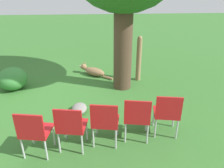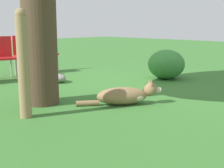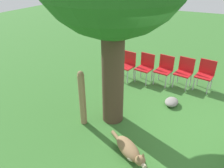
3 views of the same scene
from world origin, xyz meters
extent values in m
plane|color=#38702D|center=(0.00, 0.00, 0.00)|extent=(30.00, 30.00, 0.00)
cylinder|color=#4C3828|center=(-0.32, 1.09, 1.27)|extent=(0.46, 0.46, 2.54)
ellipsoid|color=olive|center=(-1.16, 0.36, 0.12)|extent=(0.66, 0.74, 0.24)
ellipsoid|color=#C6B293|center=(-1.27, 0.20, 0.11)|extent=(0.35, 0.35, 0.15)
sphere|color=olive|center=(-1.40, 0.04, 0.20)|extent=(0.25, 0.25, 0.18)
cylinder|color=#C6B293|center=(-1.46, -0.05, 0.19)|extent=(0.11, 0.11, 0.08)
cone|color=olive|center=(-1.36, 0.01, 0.31)|extent=(0.06, 0.06, 0.08)
cone|color=olive|center=(-1.44, 0.06, 0.31)|extent=(0.06, 0.06, 0.08)
cylinder|color=olive|center=(-0.88, 0.74, 0.04)|extent=(0.25, 0.30, 0.07)
cylinder|color=#937551|center=(-0.75, 1.60, 0.59)|extent=(0.14, 0.14, 1.19)
sphere|color=#937551|center=(-0.75, 1.60, 1.21)|extent=(0.13, 0.13, 0.13)
cube|color=red|center=(2.04, -0.56, 0.42)|extent=(0.49, 0.50, 0.04)
cube|color=red|center=(2.23, -0.59, 0.64)|extent=(0.11, 0.44, 0.41)
cylinder|color=#B7B7BC|center=(1.83, -0.71, 0.20)|extent=(0.03, 0.03, 0.40)
cylinder|color=#B7B7BC|center=(1.89, -0.34, 0.20)|extent=(0.03, 0.03, 0.40)
cylinder|color=#B7B7BC|center=(2.19, -0.77, 0.20)|extent=(0.03, 0.03, 0.40)
cylinder|color=#B7B7BC|center=(2.25, -0.40, 0.20)|extent=(0.03, 0.03, 0.40)
cube|color=red|center=(1.95, 0.00, 0.42)|extent=(0.49, 0.50, 0.04)
cube|color=red|center=(2.14, -0.04, 0.64)|extent=(0.11, 0.44, 0.41)
cylinder|color=#B7B7BC|center=(1.74, -0.16, 0.20)|extent=(0.03, 0.03, 0.40)
cylinder|color=#B7B7BC|center=(1.80, 0.21, 0.20)|extent=(0.03, 0.03, 0.40)
cylinder|color=#B7B7BC|center=(2.09, -0.22, 0.20)|extent=(0.03, 0.03, 0.40)
cylinder|color=#B7B7BC|center=(2.16, 0.15, 0.20)|extent=(0.03, 0.03, 0.40)
cube|color=red|center=(1.86, 0.55, 0.42)|extent=(0.49, 0.50, 0.04)
cube|color=red|center=(2.05, 0.52, 0.64)|extent=(0.11, 0.44, 0.41)
cylinder|color=#B7B7BC|center=(1.65, 0.39, 0.20)|extent=(0.03, 0.03, 0.40)
cylinder|color=#B7B7BC|center=(1.71, 0.77, 0.20)|extent=(0.03, 0.03, 0.40)
cylinder|color=#B7B7BC|center=(2.00, 0.33, 0.20)|extent=(0.03, 0.03, 0.40)
cylinder|color=#B7B7BC|center=(2.07, 0.71, 0.20)|extent=(0.03, 0.03, 0.40)
cube|color=red|center=(1.77, 1.10, 0.42)|extent=(0.49, 0.50, 0.04)
cube|color=red|center=(1.96, 1.07, 0.64)|extent=(0.11, 0.44, 0.41)
cylinder|color=#B7B7BC|center=(1.56, 0.95, 0.20)|extent=(0.03, 0.03, 0.40)
cylinder|color=#B7B7BC|center=(1.62, 1.32, 0.20)|extent=(0.03, 0.03, 0.40)
cylinder|color=#B7B7BC|center=(1.91, 0.89, 0.20)|extent=(0.03, 0.03, 0.40)
cylinder|color=#B7B7BC|center=(1.98, 1.26, 0.20)|extent=(0.03, 0.03, 0.40)
cube|color=red|center=(1.68, 1.66, 0.42)|extent=(0.49, 0.50, 0.04)
cube|color=red|center=(1.87, 1.62, 0.64)|extent=(0.11, 0.44, 0.41)
cylinder|color=#B7B7BC|center=(1.47, 1.50, 0.20)|extent=(0.03, 0.03, 0.40)
cylinder|color=#B7B7BC|center=(1.53, 1.87, 0.20)|extent=(0.03, 0.03, 0.40)
cylinder|color=#B7B7BC|center=(1.82, 1.44, 0.20)|extent=(0.03, 0.03, 0.40)
cylinder|color=#B7B7BC|center=(1.89, 1.81, 0.20)|extent=(0.03, 0.03, 0.40)
ellipsoid|color=gray|center=(0.86, 0.02, 0.08)|extent=(0.44, 0.32, 0.17)
camera|label=1|loc=(4.95, 0.43, 2.57)|focal=35.00mm
camera|label=2|loc=(-3.99, 3.43, 1.11)|focal=50.00mm
camera|label=3|loc=(-3.97, -0.73, 3.08)|focal=35.00mm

